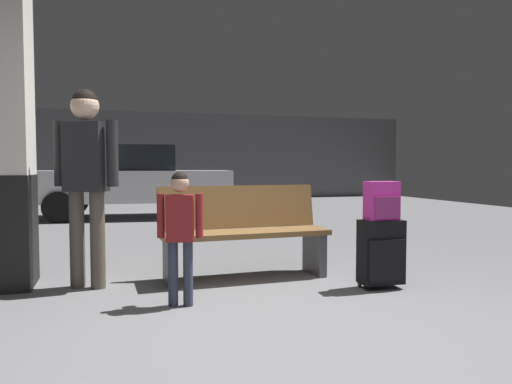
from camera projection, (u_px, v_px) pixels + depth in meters
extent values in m
cube|color=slate|center=(192.00, 246.00, 6.82)|extent=(18.00, 18.00, 0.10)
cube|color=#565658|center=(147.00, 156.00, 15.21)|extent=(18.00, 0.12, 2.80)
cube|color=brown|center=(246.00, 233.00, 4.57)|extent=(1.61, 0.50, 0.05)
cube|color=brown|center=(238.00, 207.00, 4.79)|extent=(1.60, 0.17, 0.42)
cube|color=#4C4C51|center=(170.00, 262.00, 4.35)|extent=(0.09, 0.40, 0.41)
cube|color=#4C4C51|center=(314.00, 253.00, 4.81)|extent=(0.09, 0.40, 0.41)
cube|color=black|center=(381.00, 252.00, 4.24)|extent=(0.39, 0.22, 0.56)
cube|color=black|center=(387.00, 261.00, 4.13)|extent=(0.34, 0.04, 0.36)
cube|color=#A5A5AA|center=(377.00, 220.00, 4.30)|extent=(0.14, 0.03, 0.02)
cylinder|color=black|center=(360.00, 284.00, 4.29)|extent=(0.02, 0.04, 0.04)
cylinder|color=black|center=(392.00, 282.00, 4.37)|extent=(0.02, 0.04, 0.04)
cube|color=#D833A5|center=(382.00, 201.00, 4.21)|extent=(0.28, 0.17, 0.34)
cube|color=#8E2B70|center=(387.00, 207.00, 4.12)|extent=(0.23, 0.04, 0.19)
cylinder|color=black|center=(382.00, 183.00, 4.20)|extent=(0.06, 0.03, 0.02)
cylinder|color=#33384C|center=(188.00, 274.00, 3.69)|extent=(0.08, 0.08, 0.50)
cylinder|color=#33384C|center=(173.00, 274.00, 3.69)|extent=(0.08, 0.08, 0.50)
cube|color=maroon|center=(180.00, 218.00, 3.67)|extent=(0.23, 0.17, 0.36)
cylinder|color=maroon|center=(199.00, 216.00, 3.67)|extent=(0.06, 0.06, 0.34)
cylinder|color=maroon|center=(161.00, 216.00, 3.66)|extent=(0.06, 0.06, 0.34)
sphere|color=tan|center=(180.00, 183.00, 3.65)|extent=(0.14, 0.14, 0.14)
sphere|color=black|center=(180.00, 180.00, 3.65)|extent=(0.13, 0.13, 0.13)
cylinder|color=red|center=(172.00, 214.00, 3.77)|extent=(0.06, 0.06, 0.10)
cylinder|color=red|center=(172.00, 205.00, 3.77)|extent=(0.01, 0.01, 0.06)
cylinder|color=brown|center=(98.00, 240.00, 4.22)|extent=(0.13, 0.13, 0.85)
cylinder|color=brown|center=(77.00, 239.00, 4.26)|extent=(0.13, 0.13, 0.85)
cube|color=#232326|center=(86.00, 157.00, 4.20)|extent=(0.40, 0.34, 0.61)
cylinder|color=#232326|center=(112.00, 153.00, 4.16)|extent=(0.10, 0.10, 0.58)
cylinder|color=#232326|center=(60.00, 154.00, 4.24)|extent=(0.10, 0.10, 0.58)
sphere|color=beige|center=(85.00, 106.00, 4.18)|extent=(0.24, 0.24, 0.24)
sphere|color=black|center=(85.00, 102.00, 4.18)|extent=(0.22, 0.22, 0.22)
cube|color=silver|center=(132.00, 186.00, 10.14)|extent=(4.25, 2.12, 0.64)
cube|color=black|center=(124.00, 158.00, 10.08)|extent=(2.25, 1.75, 0.52)
cylinder|color=black|center=(192.00, 200.00, 11.18)|extent=(0.62, 0.26, 0.60)
cylinder|color=black|center=(196.00, 205.00, 9.62)|extent=(0.62, 0.26, 0.60)
cylinder|color=black|center=(74.00, 201.00, 10.70)|extent=(0.62, 0.26, 0.60)
cylinder|color=black|center=(59.00, 207.00, 9.13)|extent=(0.62, 0.26, 0.60)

